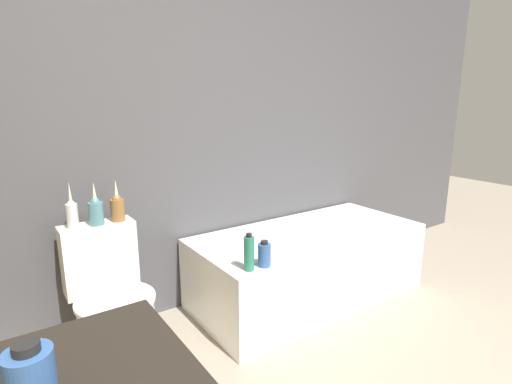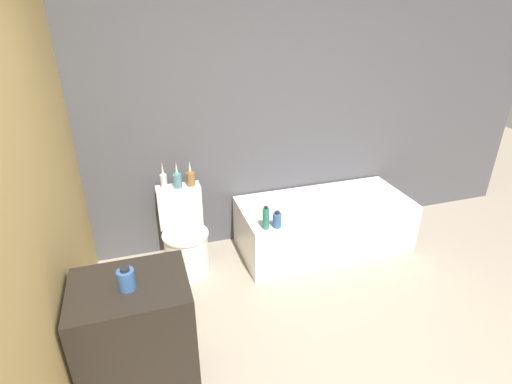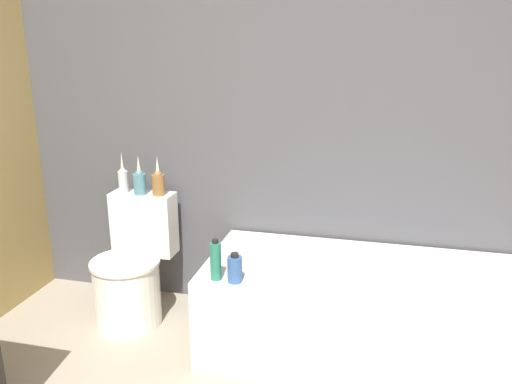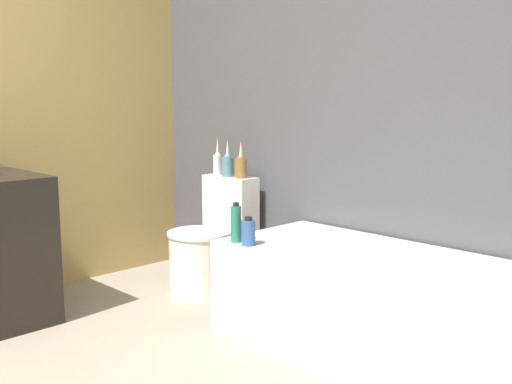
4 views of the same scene
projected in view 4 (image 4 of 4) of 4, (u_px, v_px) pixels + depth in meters
wall_back_tiled at (330, 93)px, 3.56m from camera, size 6.40×0.06×2.60m
bathtub at (380, 306)px, 2.95m from camera, size 1.68×0.76×0.51m
toilet at (208, 246)px, 3.95m from camera, size 0.41×0.56×0.75m
vase_gold at (218, 162)px, 4.08m from camera, size 0.06×0.06×0.26m
vase_silver at (228, 164)px, 3.99m from camera, size 0.08×0.08×0.25m
vase_bronze at (241, 166)px, 3.91m from camera, size 0.08×0.08×0.24m
shampoo_bottle_tall at (236, 223)px, 3.19m from camera, size 0.06×0.06×0.21m
shampoo_bottle_short at (248, 232)px, 3.12m from camera, size 0.07×0.07×0.15m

